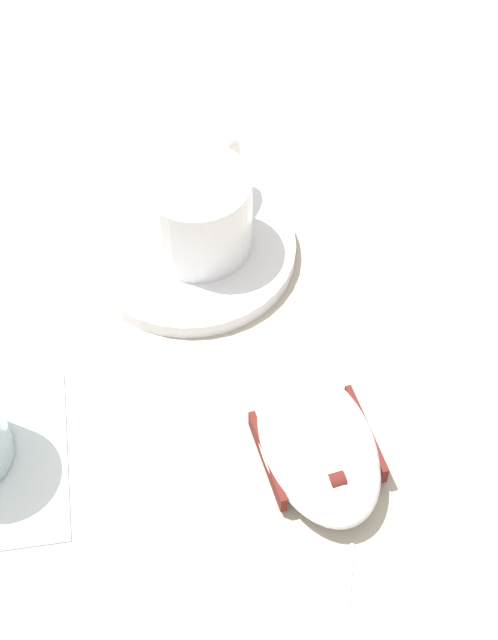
# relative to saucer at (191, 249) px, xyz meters

# --- Properties ---
(ground_plane) EXTENTS (3.00, 3.00, 0.00)m
(ground_plane) POSITION_rel_saucer_xyz_m (0.00, 0.09, -0.01)
(ground_plane) COLOR #B2A899
(saucer) EXTENTS (0.15, 0.15, 0.01)m
(saucer) POSITION_rel_saucer_xyz_m (0.00, 0.00, 0.00)
(saucer) COLOR white
(saucer) RESTS_ON ground
(coffee_cup) EXTENTS (0.07, 0.10, 0.06)m
(coffee_cup) POSITION_rel_saucer_xyz_m (-0.01, -0.00, 0.04)
(coffee_cup) COLOR white
(coffee_cup) RESTS_ON saucer
(computer_mouse) EXTENTS (0.10, 0.13, 0.03)m
(computer_mouse) POSITION_rel_saucer_xyz_m (-0.09, 0.16, 0.01)
(computer_mouse) COLOR silver
(computer_mouse) RESTS_ON ground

